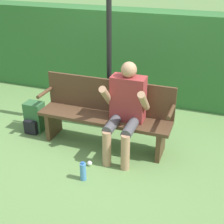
{
  "coord_description": "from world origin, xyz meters",
  "views": [
    {
      "loc": [
        1.36,
        -3.43,
        2.37
      ],
      "look_at": [
        0.15,
        -0.1,
        0.58
      ],
      "focal_mm": 50.0,
      "sensor_mm": 36.0,
      "label": 1
    }
  ],
  "objects_px": {
    "person_seated": "(126,106)",
    "backpack": "(34,118)",
    "signpost": "(109,39)",
    "water_bottle": "(83,171)",
    "park_bench": "(106,113)"
  },
  "relations": [
    {
      "from": "park_bench",
      "to": "signpost",
      "type": "distance_m",
      "value": 0.99
    },
    {
      "from": "person_seated",
      "to": "signpost",
      "type": "height_order",
      "value": "signpost"
    },
    {
      "from": "park_bench",
      "to": "signpost",
      "type": "bearing_deg",
      "value": 103.75
    },
    {
      "from": "water_bottle",
      "to": "signpost",
      "type": "bearing_deg",
      "value": 96.2
    },
    {
      "from": "park_bench",
      "to": "backpack",
      "type": "xyz_separation_m",
      "value": [
        -1.12,
        -0.04,
        -0.26
      ]
    },
    {
      "from": "park_bench",
      "to": "signpost",
      "type": "xyz_separation_m",
      "value": [
        -0.09,
        0.39,
        0.91
      ]
    },
    {
      "from": "person_seated",
      "to": "water_bottle",
      "type": "height_order",
      "value": "person_seated"
    },
    {
      "from": "park_bench",
      "to": "water_bottle",
      "type": "xyz_separation_m",
      "value": [
        0.04,
        -0.86,
        -0.35
      ]
    },
    {
      "from": "signpost",
      "to": "water_bottle",
      "type": "bearing_deg",
      "value": -83.8
    },
    {
      "from": "person_seated",
      "to": "water_bottle",
      "type": "xyz_separation_m",
      "value": [
        -0.28,
        -0.73,
        -0.56
      ]
    },
    {
      "from": "backpack",
      "to": "signpost",
      "type": "bearing_deg",
      "value": 22.6
    },
    {
      "from": "water_bottle",
      "to": "signpost",
      "type": "distance_m",
      "value": 1.78
    },
    {
      "from": "person_seated",
      "to": "backpack",
      "type": "distance_m",
      "value": 1.51
    },
    {
      "from": "person_seated",
      "to": "backpack",
      "type": "relative_size",
      "value": 2.72
    },
    {
      "from": "water_bottle",
      "to": "person_seated",
      "type": "bearing_deg",
      "value": 69.19
    }
  ]
}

